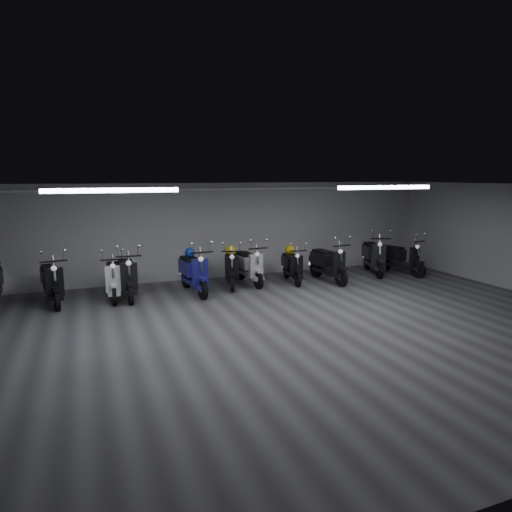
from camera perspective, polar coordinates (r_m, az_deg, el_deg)
name	(u,v)px	position (r m, az deg, el deg)	size (l,w,h in m)	color
floor	(283,331)	(8.91, 3.44, -9.54)	(14.00, 10.00, 0.01)	#3C3C3E
ceiling	(284,187)	(8.39, 3.65, 8.83)	(14.00, 10.00, 0.01)	gray
back_wall	(213,231)	(13.20, -5.51, 3.19)	(14.00, 0.01, 2.80)	#959597
fluor_strip_left	(112,190)	(8.64, -17.90, 7.97)	(2.40, 0.18, 0.08)	white
fluor_strip_right	(385,187)	(10.80, 16.14, 8.42)	(2.40, 0.18, 0.08)	white
conduit	(213,189)	(13.03, -5.50, 8.48)	(0.05, 0.05, 13.60)	white
scooter_1	(51,275)	(11.51, -24.65, -2.24)	(0.63, 1.90, 1.41)	black
scooter_2	(113,272)	(11.49, -17.77, -1.97)	(0.61, 1.82, 1.36)	silver
scooter_3	(127,270)	(11.45, -16.15, -1.69)	(0.65, 1.94, 1.45)	black
scooter_4	(194,266)	(11.55, -7.96, -1.25)	(0.65, 1.95, 1.45)	navy
scooter_5	(231,263)	(12.19, -3.17, -0.85)	(0.60, 1.80, 1.34)	black
scooter_6	(249,260)	(12.45, -0.87, -0.53)	(0.61, 1.84, 1.37)	#BCBCC1
scooter_7	(292,261)	(12.72, 4.65, -0.63)	(0.55, 1.66, 1.24)	black
scooter_8	(329,258)	(12.89, 9.25, -0.21)	(0.63, 1.89, 1.40)	black
scooter_9	(374,250)	(14.22, 14.83, 0.70)	(0.66, 1.98, 1.48)	black
scooter_10	(401,253)	(14.38, 18.05, 0.39)	(0.61, 1.82, 1.35)	black
helmet_1	(190,253)	(11.75, -8.43, 0.44)	(0.26, 0.26, 0.26)	navy
helmet_2	(231,250)	(12.38, -3.23, 0.74)	(0.28, 0.28, 0.28)	yellow
helmet_3	(290,250)	(12.89, 4.37, 0.81)	(0.28, 0.28, 0.28)	#CA9B0B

